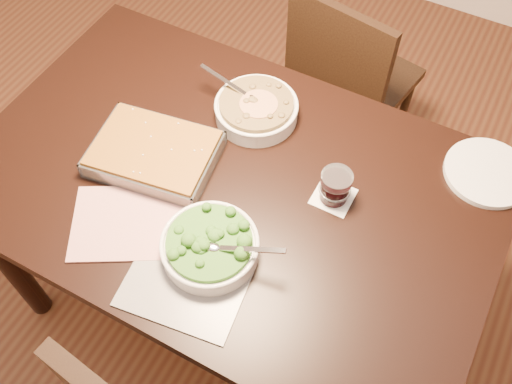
{
  "coord_description": "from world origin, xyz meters",
  "views": [
    {
      "loc": [
        0.47,
        -0.73,
        1.97
      ],
      "look_at": [
        0.09,
        -0.03,
        0.8
      ],
      "focal_mm": 40.0,
      "sensor_mm": 36.0,
      "label": 1
    }
  ],
  "objects_px": {
    "table": "(231,200)",
    "chair_far": "(347,78)",
    "broccoli_bowl": "(210,246)",
    "baking_dish": "(154,153)",
    "dinner_plate": "(487,173)",
    "wine_tumbler": "(335,186)",
    "stew_bowl": "(256,109)"
  },
  "relations": [
    {
      "from": "stew_bowl",
      "to": "dinner_plate",
      "type": "height_order",
      "value": "stew_bowl"
    },
    {
      "from": "stew_bowl",
      "to": "wine_tumbler",
      "type": "bearing_deg",
      "value": -26.09
    },
    {
      "from": "baking_dish",
      "to": "chair_far",
      "type": "relative_size",
      "value": 0.42
    },
    {
      "from": "table",
      "to": "chair_far",
      "type": "height_order",
      "value": "chair_far"
    },
    {
      "from": "broccoli_bowl",
      "to": "chair_far",
      "type": "distance_m",
      "value": 1.03
    },
    {
      "from": "stew_bowl",
      "to": "broccoli_bowl",
      "type": "relative_size",
      "value": 0.99
    },
    {
      "from": "wine_tumbler",
      "to": "dinner_plate",
      "type": "relative_size",
      "value": 0.4
    },
    {
      "from": "chair_far",
      "to": "table",
      "type": "bearing_deg",
      "value": 96.95
    },
    {
      "from": "table",
      "to": "baking_dish",
      "type": "xyz_separation_m",
      "value": [
        -0.21,
        -0.04,
        0.12
      ]
    },
    {
      "from": "baking_dish",
      "to": "wine_tumbler",
      "type": "bearing_deg",
      "value": 5.03
    },
    {
      "from": "baking_dish",
      "to": "chair_far",
      "type": "height_order",
      "value": "chair_far"
    },
    {
      "from": "baking_dish",
      "to": "chair_far",
      "type": "xyz_separation_m",
      "value": [
        0.25,
        0.81,
        -0.31
      ]
    },
    {
      "from": "wine_tumbler",
      "to": "chair_far",
      "type": "height_order",
      "value": "wine_tumbler"
    },
    {
      "from": "baking_dish",
      "to": "wine_tumbler",
      "type": "relative_size",
      "value": 3.95
    },
    {
      "from": "table",
      "to": "stew_bowl",
      "type": "height_order",
      "value": "stew_bowl"
    },
    {
      "from": "table",
      "to": "dinner_plate",
      "type": "relative_size",
      "value": 6.17
    },
    {
      "from": "broccoli_bowl",
      "to": "stew_bowl",
      "type": "bearing_deg",
      "value": 104.12
    },
    {
      "from": "stew_bowl",
      "to": "broccoli_bowl",
      "type": "distance_m",
      "value": 0.45
    },
    {
      "from": "table",
      "to": "baking_dish",
      "type": "relative_size",
      "value": 3.93
    },
    {
      "from": "chair_far",
      "to": "wine_tumbler",
      "type": "bearing_deg",
      "value": 117.55
    },
    {
      "from": "baking_dish",
      "to": "stew_bowl",
      "type": "bearing_deg",
      "value": 49.21
    },
    {
      "from": "chair_far",
      "to": "dinner_plate",
      "type": "bearing_deg",
      "value": 151.52
    },
    {
      "from": "wine_tumbler",
      "to": "dinner_plate",
      "type": "bearing_deg",
      "value": 38.1
    },
    {
      "from": "broccoli_bowl",
      "to": "baking_dish",
      "type": "bearing_deg",
      "value": 147.88
    },
    {
      "from": "wine_tumbler",
      "to": "dinner_plate",
      "type": "distance_m",
      "value": 0.42
    },
    {
      "from": "stew_bowl",
      "to": "chair_far",
      "type": "xyz_separation_m",
      "value": [
        0.09,
        0.55,
        -0.31
      ]
    },
    {
      "from": "table",
      "to": "broccoli_bowl",
      "type": "xyz_separation_m",
      "value": [
        0.07,
        -0.21,
        0.13
      ]
    },
    {
      "from": "stew_bowl",
      "to": "baking_dish",
      "type": "distance_m",
      "value": 0.31
    },
    {
      "from": "broccoli_bowl",
      "to": "chair_far",
      "type": "height_order",
      "value": "same"
    },
    {
      "from": "table",
      "to": "stew_bowl",
      "type": "distance_m",
      "value": 0.27
    },
    {
      "from": "baking_dish",
      "to": "wine_tumbler",
      "type": "xyz_separation_m",
      "value": [
        0.47,
        0.12,
        0.02
      ]
    },
    {
      "from": "stew_bowl",
      "to": "table",
      "type": "bearing_deg",
      "value": -79.05
    }
  ]
}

